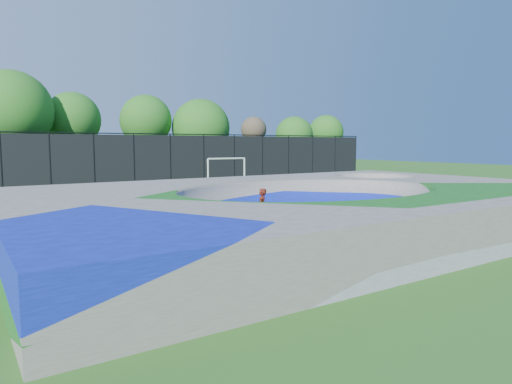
% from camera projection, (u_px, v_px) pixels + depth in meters
% --- Properties ---
extents(ground, '(120.00, 120.00, 0.00)m').
position_uv_depth(ground, '(311.00, 225.00, 17.96)').
color(ground, '#285C19').
rests_on(ground, ground).
extents(skate_deck, '(22.00, 14.00, 1.50)m').
position_uv_depth(skate_deck, '(312.00, 207.00, 17.88)').
color(skate_deck, gray).
rests_on(skate_deck, ground).
extents(skater, '(0.66, 0.66, 1.55)m').
position_uv_depth(skater, '(262.00, 209.00, 17.05)').
color(skater, '#AA2B0D').
rests_on(skater, ground).
extents(skateboard, '(0.75, 0.66, 0.05)m').
position_uv_depth(skateboard, '(262.00, 229.00, 17.13)').
color(skateboard, black).
rests_on(skateboard, ground).
extents(soccer_goal, '(3.29, 0.12, 2.17)m').
position_uv_depth(soccer_goal, '(227.00, 167.00, 34.40)').
color(soccer_goal, silver).
rests_on(soccer_goal, ground).
extents(fence, '(48.09, 0.09, 4.04)m').
position_uv_depth(fence, '(134.00, 158.00, 35.15)').
color(fence, black).
rests_on(fence, ground).
extents(treeline, '(53.58, 6.78, 8.64)m').
position_uv_depth(treeline, '(74.00, 122.00, 36.73)').
color(treeline, '#3F2A1F').
rests_on(treeline, ground).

